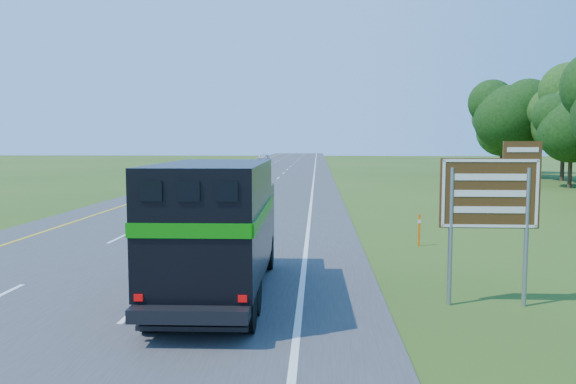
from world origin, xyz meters
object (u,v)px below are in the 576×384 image
at_px(far_car, 263,158).
at_px(exit_sign, 491,200).
at_px(horse_truck, 218,225).
at_px(white_suv, 199,179).

xyz_separation_m(far_car, exit_sign, (13.79, -87.93, 1.63)).
xyz_separation_m(horse_truck, white_suv, (-6.83, 29.69, -0.92)).
xyz_separation_m(horse_truck, exit_sign, (6.33, -0.31, 0.68)).
bearing_deg(horse_truck, far_car, 93.88).
height_order(white_suv, exit_sign, exit_sign).
distance_m(white_suv, exit_sign, 32.80).
xyz_separation_m(white_suv, exit_sign, (13.16, -30.00, 1.59)).
bearing_deg(horse_truck, white_suv, 101.97).
relative_size(far_car, exit_sign, 1.23).
height_order(horse_truck, white_suv, horse_truck).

